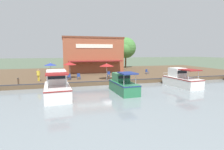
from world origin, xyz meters
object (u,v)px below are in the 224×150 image
(cafe_chair_under_first_umbrella, at_px, (69,76))
(motorboat_far_downstream, at_px, (122,84))
(tree_upstream_bank, at_px, (125,48))
(motorboat_nearest_quay, at_px, (57,87))
(mooring_post, at_px, (18,81))
(cafe_chair_mid_patio, at_px, (147,71))
(cafe_chair_facing_river, at_px, (60,74))
(cafe_chair_back_row_seat, at_px, (172,74))
(person_mid_patio, at_px, (38,74))
(patio_umbrella_near_quay_edge, at_px, (70,64))
(cafe_chair_beside_entrance, at_px, (79,76))
(patio_umbrella_mid_patio_left, at_px, (50,64))
(motorboat_outer_channel, at_px, (179,80))
(cafe_chair_far_corner_seat, at_px, (109,74))
(patio_umbrella_mid_patio_right, at_px, (107,65))
(waterfront_restaurant, at_px, (92,55))

(cafe_chair_under_first_umbrella, height_order, motorboat_far_downstream, motorboat_far_downstream)
(cafe_chair_under_first_umbrella, bearing_deg, tree_upstream_bank, 138.34)
(motorboat_nearest_quay, relative_size, mooring_post, 7.52)
(cafe_chair_mid_patio, xyz_separation_m, cafe_chair_facing_river, (-0.12, -14.87, 0.00))
(cafe_chair_back_row_seat, height_order, person_mid_patio, person_mid_patio)
(patio_umbrella_near_quay_edge, height_order, motorboat_nearest_quay, patio_umbrella_near_quay_edge)
(person_mid_patio, xyz_separation_m, motorboat_nearest_quay, (6.96, 2.61, -0.56))
(cafe_chair_beside_entrance, relative_size, motorboat_far_downstream, 0.15)
(cafe_chair_beside_entrance, bearing_deg, cafe_chair_facing_river, -137.98)
(patio_umbrella_mid_patio_left, bearing_deg, motorboat_outer_channel, 66.93)
(motorboat_outer_channel, bearing_deg, cafe_chair_far_corner_seat, -132.62)
(cafe_chair_far_corner_seat, height_order, motorboat_far_downstream, motorboat_far_downstream)
(cafe_chair_far_corner_seat, bearing_deg, cafe_chair_back_row_seat, 75.51)
(person_mid_patio, relative_size, mooring_post, 1.89)
(patio_umbrella_mid_patio_right, distance_m, cafe_chair_under_first_umbrella, 5.58)
(cafe_chair_under_first_umbrella, relative_size, tree_upstream_bank, 0.11)
(person_mid_patio, distance_m, motorboat_far_downstream, 11.75)
(tree_upstream_bank, bearing_deg, cafe_chair_facing_river, -50.32)
(cafe_chair_mid_patio, bearing_deg, cafe_chair_facing_river, -90.47)
(cafe_chair_mid_patio, relative_size, mooring_post, 1.01)
(cafe_chair_under_first_umbrella, height_order, person_mid_patio, person_mid_patio)
(cafe_chair_under_first_umbrella, xyz_separation_m, cafe_chair_beside_entrance, (-0.08, 1.34, 0.00))
(patio_umbrella_mid_patio_right, xyz_separation_m, motorboat_nearest_quay, (5.77, -6.61, -1.67))
(motorboat_far_downstream, bearing_deg, tree_upstream_bank, 159.42)
(mooring_post, bearing_deg, patio_umbrella_mid_patio_right, 95.74)
(patio_umbrella_near_quay_edge, height_order, tree_upstream_bank, tree_upstream_bank)
(cafe_chair_back_row_seat, relative_size, person_mid_patio, 0.53)
(cafe_chair_far_corner_seat, bearing_deg, tree_upstream_bank, 151.25)
(cafe_chair_mid_patio, height_order, person_mid_patio, person_mid_patio)
(patio_umbrella_mid_patio_left, distance_m, cafe_chair_facing_river, 2.73)
(cafe_chair_far_corner_seat, bearing_deg, patio_umbrella_mid_patio_right, -19.92)
(cafe_chair_facing_river, xyz_separation_m, person_mid_patio, (3.09, -2.71, 0.51))
(cafe_chair_beside_entrance, distance_m, mooring_post, 7.74)
(waterfront_restaurant, bearing_deg, cafe_chair_facing_river, -40.21)
(waterfront_restaurant, xyz_separation_m, tree_upstream_bank, (-5.45, 9.20, 1.43))
(cafe_chair_far_corner_seat, height_order, motorboat_outer_channel, motorboat_outer_channel)
(cafe_chair_under_first_umbrella, relative_size, cafe_chair_far_corner_seat, 1.00)
(patio_umbrella_mid_patio_left, xyz_separation_m, motorboat_outer_channel, (6.97, 16.37, -1.83))
(cafe_chair_under_first_umbrella, distance_m, cafe_chair_beside_entrance, 1.35)
(cafe_chair_facing_river, xyz_separation_m, tree_upstream_bank, (-12.75, 15.37, 4.30))
(cafe_chair_under_first_umbrella, bearing_deg, motorboat_outer_channel, 67.58)
(motorboat_outer_channel, bearing_deg, person_mid_patio, -107.57)
(patio_umbrella_near_quay_edge, xyz_separation_m, cafe_chair_facing_river, (-1.81, -1.48, -1.75))
(cafe_chair_mid_patio, xyz_separation_m, motorboat_nearest_quay, (9.93, -14.97, -0.05))
(patio_umbrella_mid_patio_left, xyz_separation_m, cafe_chair_facing_river, (-1.77, 1.22, -1.68))
(motorboat_far_downstream, bearing_deg, cafe_chair_far_corner_seat, 176.00)
(waterfront_restaurant, bearing_deg, cafe_chair_back_row_seat, 43.89)
(mooring_post, bearing_deg, cafe_chair_facing_river, 139.13)
(cafe_chair_far_corner_seat, relative_size, motorboat_far_downstream, 0.15)
(patio_umbrella_near_quay_edge, xyz_separation_m, motorboat_outer_channel, (6.93, 13.67, -1.91))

